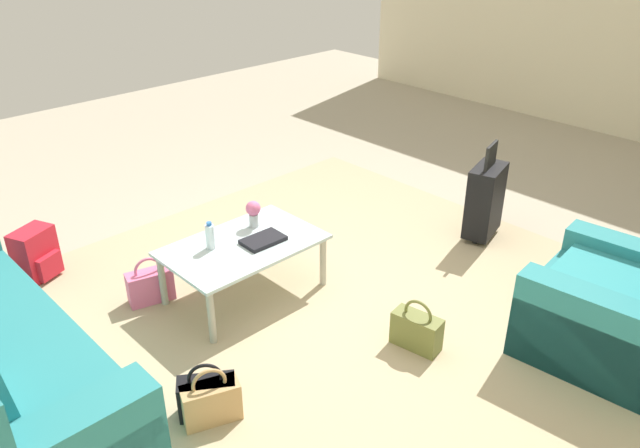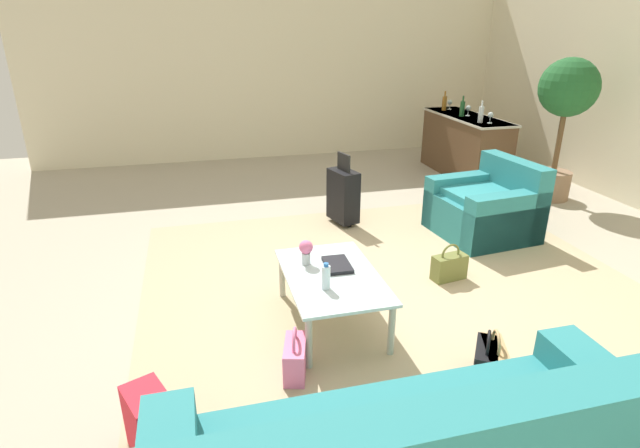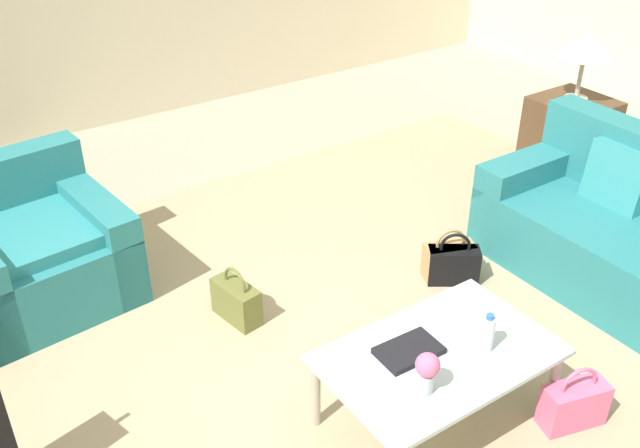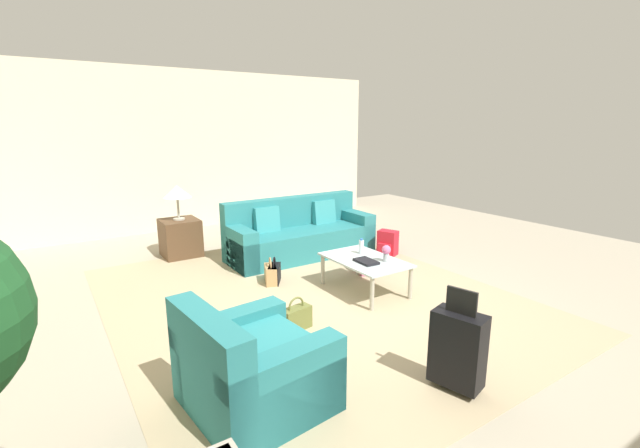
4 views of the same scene
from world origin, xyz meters
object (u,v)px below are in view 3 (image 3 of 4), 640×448
(handbag_tan, at_px, (449,260))
(flower_vase, at_px, (427,370))
(water_bottle, at_px, (488,333))
(side_table, at_px, (569,134))
(handbag_olive, at_px, (236,301))
(handbag_black, at_px, (453,264))
(coffee_table_book, at_px, (409,351))
(table_lamp, at_px, (586,45))
(coffee_table, at_px, (438,361))
(handbag_pink, at_px, (574,404))
(armchair, at_px, (34,252))

(handbag_tan, bearing_deg, flower_vase, -137.89)
(water_bottle, distance_m, handbag_tan, 1.26)
(side_table, height_order, handbag_tan, side_table)
(side_table, relative_size, handbag_olive, 1.66)
(flower_vase, distance_m, side_table, 3.45)
(flower_vase, xyz_separation_m, handbag_black, (1.11, 0.96, -0.42))
(coffee_table_book, relative_size, flower_vase, 1.46)
(flower_vase, bearing_deg, table_lamp, 28.65)
(coffee_table, xyz_separation_m, handbag_olive, (-0.42, 1.25, -0.25))
(table_lamp, relative_size, handbag_pink, 1.53)
(handbag_pink, xyz_separation_m, handbag_tan, (0.36, 1.27, 0.00))
(side_table, bearing_deg, handbag_pink, -139.81)
(flower_vase, distance_m, table_lamp, 3.47)
(coffee_table_book, bearing_deg, coffee_table, -31.80)
(armchair, relative_size, coffee_table_book, 3.50)
(handbag_pink, height_order, handbag_olive, same)
(table_lamp, bearing_deg, handbag_pink, -139.81)
(handbag_olive, bearing_deg, handbag_pink, -59.62)
(table_lamp, relative_size, handbag_tan, 1.53)
(handbag_olive, bearing_deg, flower_vase, -81.67)
(coffee_table_book, distance_m, handbag_black, 1.29)
(handbag_tan, bearing_deg, coffee_table, -136.23)
(handbag_pink, bearing_deg, armchair, 125.72)
(armchair, distance_m, handbag_tan, 2.57)
(handbag_black, bearing_deg, table_lamp, 19.82)
(handbag_tan, height_order, handbag_olive, same)
(coffee_table, distance_m, handbag_olive, 1.34)
(coffee_table_book, bearing_deg, table_lamp, 27.82)
(water_bottle, bearing_deg, handbag_olive, 114.88)
(armchair, relative_size, coffee_table, 0.96)
(coffee_table, relative_size, table_lamp, 2.00)
(handbag_pink, bearing_deg, water_bottle, 138.40)
(side_table, relative_size, handbag_pink, 1.66)
(side_table, distance_m, handbag_black, 2.03)
(armchair, xyz_separation_m, flower_vase, (1.09, -2.32, 0.26))
(water_bottle, xyz_separation_m, handbag_olive, (-0.62, 1.35, -0.39))
(table_lamp, height_order, handbag_pink, table_lamp)
(coffee_table_book, relative_size, table_lamp, 0.55)
(handbag_pink, xyz_separation_m, handbag_olive, (-0.97, 1.65, 0.00))
(coffee_table, bearing_deg, water_bottle, -26.57)
(table_lamp, bearing_deg, handbag_tan, -161.49)
(handbag_pink, distance_m, handbag_olive, 1.92)
(handbag_pink, bearing_deg, handbag_black, 74.04)
(armchair, height_order, handbag_black, armchair)
(armchair, xyz_separation_m, handbag_pink, (1.85, -2.57, -0.16))
(flower_vase, height_order, side_table, flower_vase)
(coffee_table, distance_m, water_bottle, 0.27)
(flower_vase, relative_size, side_table, 0.35)
(table_lamp, bearing_deg, handbag_olive, -175.51)
(flower_vase, distance_m, handbag_pink, 0.91)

